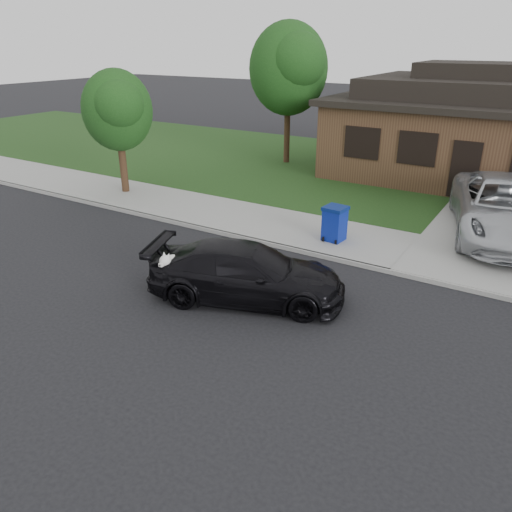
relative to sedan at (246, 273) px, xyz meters
The scene contains 10 objects.
ground 1.47m from the sedan, 163.16° to the right, with size 120.00×120.00×0.00m, color black.
sidewalk 4.83m from the sedan, 105.22° to the left, with size 60.00×3.00×0.12m, color gray.
curb 3.42m from the sedan, 111.94° to the left, with size 60.00×0.12×0.12m, color gray.
lawn 12.70m from the sedan, 95.69° to the left, with size 60.00×13.00×0.13m, color #193814.
sedan is the anchor object (origin of this frame).
minivan 8.63m from the sedan, 57.67° to the left, with size 2.87×6.23×1.73m, color #B5B8BD.
recycling_bin 4.30m from the sedan, 85.07° to the left, with size 0.68×0.70×1.04m.
house 14.94m from the sedan, 79.37° to the left, with size 12.60×8.60×4.65m.
tree_0 14.21m from the sedan, 114.11° to the left, with size 3.78×3.60×6.34m.
tree_2 10.19m from the sedan, 151.29° to the left, with size 2.73×2.60×4.59m.
Camera 1 is at (6.94, -8.40, 5.65)m, focal length 35.00 mm.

